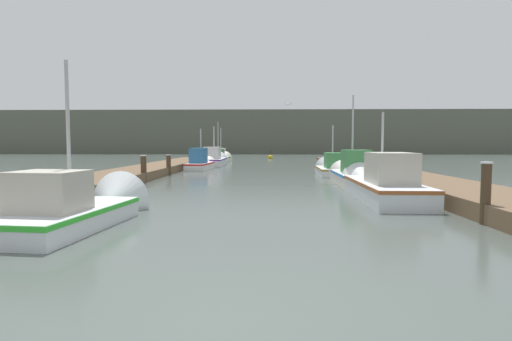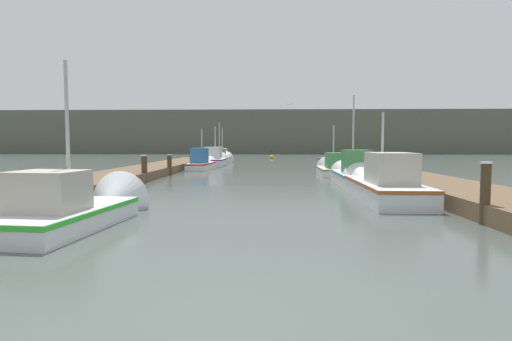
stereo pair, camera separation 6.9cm
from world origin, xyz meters
TOP-DOWN VIEW (x-y plane):
  - ground_plane at (0.00, 0.00)m, footprint 200.00×200.00m
  - dock_left at (-6.75, 16.00)m, footprint 2.82×40.00m
  - dock_right at (6.75, 16.00)m, footprint 2.82×40.00m
  - distant_shore_ridge at (0.00, 74.27)m, footprint 120.00×16.00m
  - fishing_boat_0 at (-3.92, 5.30)m, footprint 2.18×4.73m
  - fishing_boat_1 at (4.26, 10.06)m, footprint 1.80×6.39m
  - fishing_boat_2 at (4.31, 14.77)m, footprint 1.63×5.10m
  - fishing_boat_3 at (4.28, 20.20)m, footprint 1.84×4.73m
  - fishing_boat_4 at (-4.29, 24.55)m, footprint 1.56×4.95m
  - fishing_boat_5 at (-4.03, 29.68)m, footprint 1.75×5.99m
  - fishing_boat_6 at (-4.28, 34.75)m, footprint 2.23×5.91m
  - fishing_boat_7 at (-4.55, 38.95)m, footprint 1.48×5.27m
  - mooring_piling_0 at (-5.36, 19.39)m, footprint 0.30×0.30m
  - mooring_piling_1 at (5.40, 5.43)m, footprint 0.25×0.25m
  - mooring_piling_2 at (5.53, 22.20)m, footprint 0.34×0.34m
  - mooring_piling_3 at (-5.46, 14.96)m, footprint 0.31×0.31m
  - channel_buoy at (0.79, 45.01)m, footprint 0.60×0.60m
  - seagull_lead at (2.00, 27.34)m, footprint 0.56×0.30m

SIDE VIEW (x-z plane):
  - ground_plane at x=0.00m, z-range 0.00..0.00m
  - channel_buoy at x=0.79m, z-range -0.38..0.72m
  - dock_left at x=-6.75m, z-range 0.00..0.46m
  - dock_right at x=6.75m, z-range 0.00..0.46m
  - fishing_boat_0 at x=-3.92m, z-range -1.77..2.50m
  - fishing_boat_3 at x=4.28m, z-range -1.38..2.12m
  - fishing_boat_6 at x=-4.28m, z-range -1.80..2.63m
  - fishing_boat_7 at x=-4.55m, z-range -1.53..2.38m
  - fishing_boat_4 at x=-4.29m, z-range -1.17..2.09m
  - fishing_boat_2 at x=4.31m, z-range -1.76..2.71m
  - fishing_boat_1 at x=4.26m, z-range -1.22..2.17m
  - fishing_boat_5 at x=-4.03m, z-range -1.39..2.37m
  - mooring_piling_0 at x=-5.36m, z-range 0.01..1.20m
  - mooring_piling_3 at x=-5.46m, z-range 0.01..1.30m
  - mooring_piling_1 at x=5.40m, z-range 0.01..1.44m
  - mooring_piling_2 at x=5.53m, z-range 0.01..1.45m
  - distant_shore_ridge at x=0.00m, z-range 0.00..7.79m
  - seagull_lead at x=2.00m, z-range 4.79..4.92m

